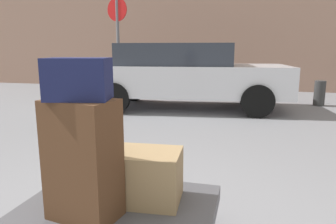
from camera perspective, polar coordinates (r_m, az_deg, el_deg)
name	(u,v)px	position (r m, az deg, el deg)	size (l,w,h in m)	color
luggage_cart	(121,213)	(2.10, -8.66, -17.72)	(1.18, 0.82, 0.34)	#4C4C51
suitcase_brown_stacked_top	(83,160)	(1.82, -15.26, -8.46)	(0.38, 0.25, 0.68)	#51331E
duffel_bag_tan_center	(134,175)	(2.03, -6.21, -11.40)	(0.59, 0.33, 0.32)	#9E7F56
duffel_bag_navy_topmost_pile	(78,79)	(1.72, -16.03, 5.81)	(0.33, 0.21, 0.22)	#191E47
parked_car	(184,74)	(6.99, 2.99, 6.94)	(4.49, 2.33, 1.42)	silver
bollard_kerb_near	(319,93)	(8.11, 25.92, 3.09)	(0.25, 0.25, 0.58)	#383838
no_parking_sign	(118,41)	(7.17, -9.11, 12.69)	(0.49, 0.12, 2.40)	slate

